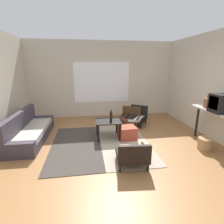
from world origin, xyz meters
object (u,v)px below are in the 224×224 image
armchair_corner (137,116)px  crt_television (223,103)px  armchair_striped_foreground (132,154)px  ottoman_orange (127,133)px  couch (29,131)px  armchair_by_window (130,117)px  clay_vase (208,103)px  glass_bottle (111,116)px  coffee_table (108,124)px  wicker_basket (205,144)px  console_shelf (217,116)px

armchair_corner → crt_television: 2.47m
armchair_striped_foreground → ottoman_orange: (0.19, 1.24, -0.07)m
couch → armchair_corner: size_ratio=2.49×
armchair_by_window → clay_vase: bearing=-45.3°
glass_bottle → crt_television: bearing=-23.6°
coffee_table → crt_television: crt_television is taller
glass_bottle → wicker_basket: 2.29m
armchair_striped_foreground → wicker_basket: (1.81, 0.39, -0.10)m
armchair_by_window → armchair_corner: armchair_corner is taller
armchair_by_window → armchair_corner: size_ratio=0.97×
couch → coffee_table: 2.02m
ottoman_orange → wicker_basket: 1.83m
ottoman_orange → couch: bearing=173.1°
armchair_corner → crt_television: size_ratio=1.78×
couch → coffee_table: bearing=-5.2°
console_shelf → wicker_basket: 0.68m
coffee_table → ottoman_orange: 0.54m
couch → armchair_by_window: 2.97m
coffee_table → couch: bearing=174.8°
couch → armchair_by_window: size_ratio=2.56×
armchair_by_window → armchair_corner: bearing=-9.2°
armchair_striped_foreground → crt_television: crt_television is taller
armchair_striped_foreground → glass_bottle: (-0.21, 1.37, 0.36)m
armchair_by_window → armchair_striped_foreground: armchair_by_window is taller
armchair_corner → ottoman_orange: size_ratio=1.93×
armchair_corner → glass_bottle: bearing=-136.4°
couch → armchair_by_window: bearing=15.6°
couch → console_shelf: 4.53m
ottoman_orange → coffee_table: bearing=165.9°
coffee_table → crt_television: bearing=-22.8°
clay_vase → armchair_corner: bearing=131.0°
console_shelf → crt_television: 0.34m
ottoman_orange → glass_bottle: glass_bottle is taller
coffee_table → armchair_corner: size_ratio=0.75×
crt_television → wicker_basket: 0.97m
coffee_table → armchair_by_window: size_ratio=0.77×
coffee_table → ottoman_orange: (0.48, -0.12, -0.22)m
armchair_striped_foreground → wicker_basket: size_ratio=2.17×
couch → crt_television: 4.60m
couch → glass_bottle: size_ratio=7.19×
couch → armchair_striped_foreground: couch is taller
armchair_striped_foreground → wicker_basket: armchair_striped_foreground is taller
crt_television → glass_bottle: crt_television is taller
coffee_table → console_shelf: 2.55m
armchair_by_window → clay_vase: size_ratio=2.37×
console_shelf → glass_bottle: size_ratio=4.87×
couch → coffee_table: size_ratio=3.31×
armchair_corner → glass_bottle: glass_bottle is taller
armchair_striped_foreground → glass_bottle: 1.43m
glass_bottle → wicker_basket: bearing=-25.8°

